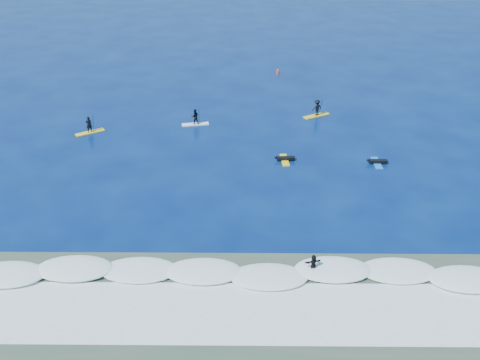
{
  "coord_description": "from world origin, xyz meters",
  "views": [
    {
      "loc": [
        -0.53,
        -35.62,
        21.05
      ],
      "look_at": [
        -0.85,
        1.26,
        0.6
      ],
      "focal_mm": 40.0,
      "sensor_mm": 36.0,
      "label": 1
    }
  ],
  "objects_px": {
    "sup_paddler_right": "(317,109)",
    "prone_paddler_far": "(377,162)",
    "marker_buoy": "(278,71)",
    "sup_paddler_left": "(89,127)",
    "wave_surfer": "(313,264)",
    "prone_paddler_near": "(285,159)",
    "sup_paddler_center": "(195,118)"
  },
  "relations": [
    {
      "from": "sup_paddler_left",
      "to": "sup_paddler_right",
      "type": "distance_m",
      "value": 22.85
    },
    {
      "from": "sup_paddler_center",
      "to": "wave_surfer",
      "type": "height_order",
      "value": "sup_paddler_center"
    },
    {
      "from": "sup_paddler_right",
      "to": "prone_paddler_near",
      "type": "distance_m",
      "value": 10.99
    },
    {
      "from": "sup_paddler_left",
      "to": "marker_buoy",
      "type": "bearing_deg",
      "value": 11.02
    },
    {
      "from": "sup_paddler_right",
      "to": "wave_surfer",
      "type": "distance_m",
      "value": 25.86
    },
    {
      "from": "prone_paddler_near",
      "to": "prone_paddler_far",
      "type": "height_order",
      "value": "same"
    },
    {
      "from": "sup_paddler_left",
      "to": "prone_paddler_near",
      "type": "relative_size",
      "value": 1.18
    },
    {
      "from": "prone_paddler_far",
      "to": "wave_surfer",
      "type": "relative_size",
      "value": 1.3
    },
    {
      "from": "prone_paddler_far",
      "to": "marker_buoy",
      "type": "distance_m",
      "value": 25.82
    },
    {
      "from": "sup_paddler_right",
      "to": "wave_surfer",
      "type": "relative_size",
      "value": 1.67
    },
    {
      "from": "sup_paddler_center",
      "to": "sup_paddler_right",
      "type": "distance_m",
      "value": 12.6
    },
    {
      "from": "sup_paddler_center",
      "to": "prone_paddler_far",
      "type": "xyz_separation_m",
      "value": [
        16.33,
        -8.37,
        -0.54
      ]
    },
    {
      "from": "sup_paddler_right",
      "to": "prone_paddler_far",
      "type": "height_order",
      "value": "sup_paddler_right"
    },
    {
      "from": "wave_surfer",
      "to": "marker_buoy",
      "type": "relative_size",
      "value": 2.32
    },
    {
      "from": "sup_paddler_center",
      "to": "wave_surfer",
      "type": "xyz_separation_m",
      "value": [
        9.15,
        -23.28,
        0.01
      ]
    },
    {
      "from": "sup_paddler_right",
      "to": "marker_buoy",
      "type": "bearing_deg",
      "value": 73.67
    },
    {
      "from": "marker_buoy",
      "to": "wave_surfer",
      "type": "bearing_deg",
      "value": -89.93
    },
    {
      "from": "sup_paddler_left",
      "to": "sup_paddler_right",
      "type": "bearing_deg",
      "value": -21.74
    },
    {
      "from": "wave_surfer",
      "to": "marker_buoy",
      "type": "xyz_separation_m",
      "value": [
        -0.05,
        39.69,
        -0.38
      ]
    },
    {
      "from": "sup_paddler_center",
      "to": "marker_buoy",
      "type": "distance_m",
      "value": 18.77
    },
    {
      "from": "sup_paddler_center",
      "to": "wave_surfer",
      "type": "relative_size",
      "value": 1.58
    },
    {
      "from": "sup_paddler_right",
      "to": "prone_paddler_near",
      "type": "height_order",
      "value": "sup_paddler_right"
    },
    {
      "from": "prone_paddler_near",
      "to": "wave_surfer",
      "type": "bearing_deg",
      "value": 178.66
    },
    {
      "from": "marker_buoy",
      "to": "sup_paddler_left",
      "type": "bearing_deg",
      "value": -135.93
    },
    {
      "from": "sup_paddler_center",
      "to": "marker_buoy",
      "type": "bearing_deg",
      "value": 50.63
    },
    {
      "from": "sup_paddler_left",
      "to": "sup_paddler_right",
      "type": "relative_size",
      "value": 0.93
    },
    {
      "from": "sup_paddler_center",
      "to": "sup_paddler_left",
      "type": "bearing_deg",
      "value": -178.46
    },
    {
      "from": "sup_paddler_right",
      "to": "prone_paddler_far",
      "type": "bearing_deg",
      "value": -99.26
    },
    {
      "from": "prone_paddler_near",
      "to": "prone_paddler_far",
      "type": "bearing_deg",
      "value": -97.73
    },
    {
      "from": "sup_paddler_right",
      "to": "prone_paddler_far",
      "type": "xyz_separation_m",
      "value": [
        3.95,
        -10.75,
        -0.64
      ]
    },
    {
      "from": "sup_paddler_left",
      "to": "prone_paddler_near",
      "type": "height_order",
      "value": "sup_paddler_left"
    },
    {
      "from": "sup_paddler_center",
      "to": "sup_paddler_right",
      "type": "height_order",
      "value": "sup_paddler_right"
    }
  ]
}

